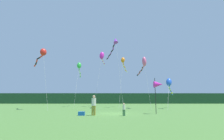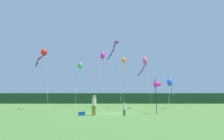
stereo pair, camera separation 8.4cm
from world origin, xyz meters
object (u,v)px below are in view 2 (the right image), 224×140
Objects in this scene: person_child at (124,109)px; kite_blue at (169,84)px; banner_flag_pole at (158,85)px; kite_purple at (114,44)px; kite_red at (42,54)px; kite_orange at (124,62)px; person_adult at (93,104)px; cooler_box at (81,114)px; kite_green at (79,67)px; kite_rainbow at (144,63)px; kite_magenta at (102,56)px.

person_child is 15.58m from kite_blue.
banner_flag_pole is at bearing 29.09° from person_child.
kite_purple is at bearing 92.61° from person_child.
kite_orange reaches higher than kite_red.
kite_blue is (20.29, 2.86, -4.35)m from kite_red.
kite_blue is 0.92× the size of kite_orange.
person_adult is 7.01m from banner_flag_pole.
person_child is at bearing -6.43° from cooler_box.
kite_green is at bearing 111.50° from person_child.
kite_rainbow reaches higher than person_child.
kite_orange reaches higher than person_adult.
person_adult is 22.04m from kite_magenta.
kite_blue reaches higher than cooler_box.
kite_blue reaches higher than person_child.
kite_green is 18.77m from kite_blue.
kite_red is (-11.71, 9.69, 7.77)m from person_child.
person_adult is 18.64m from kite_orange.
kite_rainbow is at bearing 70.26° from person_child.
cooler_box is (-3.85, 0.43, -0.46)m from person_child.
kite_magenta reaches higher than kite_orange.
kite_orange is at bearing 72.66° from cooler_box.
cooler_box is 22.47m from kite_magenta.
banner_flag_pole is 11.55m from kite_blue.
kite_blue is at bearing 44.26° from cooler_box.
person_child is 0.09× the size of kite_purple.
kite_rainbow is at bearing 58.65° from person_adult.
kite_blue is at bearing 8.04° from kite_red.
banner_flag_pole is 22.30m from kite_green.
person_child is 0.12× the size of kite_red.
banner_flag_pole is at bearing 12.32° from cooler_box.
kite_orange is (-3.05, 4.82, 1.15)m from kite_rainbow.
person_child is 0.13× the size of kite_blue.
banner_flag_pole is at bearing -68.28° from kite_purple.
banner_flag_pole is 0.31× the size of kite_magenta.
person_adult is 14.82m from kite_red.
kite_magenta reaches higher than kite_red.
kite_red is 1.07× the size of kite_rainbow.
banner_flag_pole is 11.06m from kite_rainbow.
kite_orange is at bearing 63.95° from kite_purple.
kite_purple is 11.55m from kite_blue.
kite_magenta is (-4.42, 3.26, 2.09)m from kite_orange.
kite_purple is at bearing 111.72° from banner_flag_pole.
kite_magenta reaches higher than kite_green.
cooler_box is 0.06× the size of kite_orange.
person_adult reaches higher than cooler_box.
banner_flag_pole is (7.63, 1.67, 2.80)m from cooler_box.
kite_purple is at bearing -44.21° from kite_green.
kite_rainbow is at bearing 8.76° from kite_red.
kite_green is 9.86m from kite_orange.
kite_purple is at bearing 176.71° from kite_blue.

